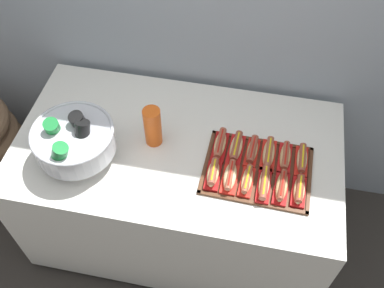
{
  "coord_description": "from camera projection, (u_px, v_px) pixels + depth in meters",
  "views": [
    {
      "loc": [
        0.31,
        -1.22,
        2.4
      ],
      "look_at": [
        0.08,
        -0.03,
        0.86
      ],
      "focal_mm": 40.59,
      "sensor_mm": 36.0,
      "label": 1
    }
  ],
  "objects": [
    {
      "name": "punch_bowl",
      "position": [
        74.0,
        140.0,
        1.9
      ],
      "size": [
        0.36,
        0.36,
        0.25
      ],
      "color": "silver",
      "rests_on": "buffet_table"
    },
    {
      "name": "hot_dog_2",
      "position": [
        247.0,
        181.0,
        1.89
      ],
      "size": [
        0.07,
        0.16,
        0.06
      ],
      "color": "red",
      "rests_on": "serving_tray"
    },
    {
      "name": "hot_dog_3",
      "position": [
        264.0,
        184.0,
        1.87
      ],
      "size": [
        0.06,
        0.18,
        0.06
      ],
      "color": "#B21414",
      "rests_on": "serving_tray"
    },
    {
      "name": "serving_tray",
      "position": [
        257.0,
        171.0,
        1.95
      ],
      "size": [
        0.49,
        0.37,
        0.01
      ],
      "color": "#56331E",
      "rests_on": "buffet_table"
    },
    {
      "name": "hot_dog_8",
      "position": [
        252.0,
        151.0,
        1.98
      ],
      "size": [
        0.07,
        0.17,
        0.06
      ],
      "color": "red",
      "rests_on": "serving_tray"
    },
    {
      "name": "hot_dog_4",
      "position": [
        282.0,
        187.0,
        1.86
      ],
      "size": [
        0.07,
        0.17,
        0.06
      ],
      "color": "#B21414",
      "rests_on": "serving_tray"
    },
    {
      "name": "hot_dog_6",
      "position": [
        220.0,
        145.0,
        2.0
      ],
      "size": [
        0.07,
        0.18,
        0.06
      ],
      "color": "#B21414",
      "rests_on": "serving_tray"
    },
    {
      "name": "hot_dog_1",
      "position": [
        230.0,
        177.0,
        1.89
      ],
      "size": [
        0.07,
        0.16,
        0.06
      ],
      "color": "red",
      "rests_on": "serving_tray"
    },
    {
      "name": "ground_plane",
      "position": [
        181.0,
        224.0,
        2.67
      ],
      "size": [
        10.0,
        10.0,
        0.0
      ],
      "primitive_type": "plane",
      "color": "#38332D"
    },
    {
      "name": "hot_dog_5",
      "position": [
        299.0,
        190.0,
        1.85
      ],
      "size": [
        0.07,
        0.16,
        0.06
      ],
      "color": "#B21414",
      "rests_on": "serving_tray"
    },
    {
      "name": "hot_dog_7",
      "position": [
        236.0,
        148.0,
        1.99
      ],
      "size": [
        0.08,
        0.18,
        0.06
      ],
      "color": "red",
      "rests_on": "serving_tray"
    },
    {
      "name": "hot_dog_10",
      "position": [
        285.0,
        157.0,
        1.96
      ],
      "size": [
        0.06,
        0.17,
        0.06
      ],
      "color": "red",
      "rests_on": "serving_tray"
    },
    {
      "name": "hot_dog_0",
      "position": [
        213.0,
        174.0,
        1.9
      ],
      "size": [
        0.06,
        0.16,
        0.07
      ],
      "color": "#B21414",
      "rests_on": "serving_tray"
    },
    {
      "name": "buffet_table",
      "position": [
        179.0,
        188.0,
        2.34
      ],
      "size": [
        1.55,
        0.86,
        0.79
      ],
      "color": "white",
      "rests_on": "ground_plane"
    },
    {
      "name": "hot_dog_11",
      "position": [
        302.0,
        160.0,
        1.95
      ],
      "size": [
        0.06,
        0.17,
        0.06
      ],
      "color": "red",
      "rests_on": "serving_tray"
    },
    {
      "name": "hot_dog_9",
      "position": [
        269.0,
        154.0,
        1.97
      ],
      "size": [
        0.07,
        0.18,
        0.06
      ],
      "color": "red",
      "rests_on": "serving_tray"
    },
    {
      "name": "cup_stack",
      "position": [
        153.0,
        127.0,
        1.98
      ],
      "size": [
        0.08,
        0.08,
        0.21
      ],
      "color": "#EA5B19",
      "rests_on": "buffet_table"
    }
  ]
}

